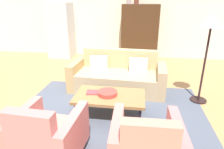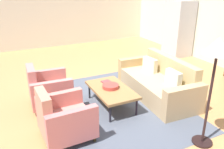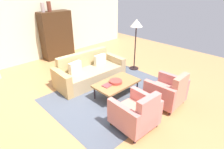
{
  "view_description": "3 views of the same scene",
  "coord_description": "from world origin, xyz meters",
  "px_view_note": "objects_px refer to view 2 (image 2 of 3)",
  "views": [
    {
      "loc": [
        1.07,
        -3.39,
        1.94
      ],
      "look_at": [
        0.61,
        -0.3,
        0.75
      ],
      "focal_mm": 31.63,
      "sensor_mm": 36.0,
      "label": 1
    },
    {
      "loc": [
        4.47,
        -2.26,
        2.42
      ],
      "look_at": [
        0.46,
        -0.31,
        0.65
      ],
      "focal_mm": 37.86,
      "sensor_mm": 36.0,
      "label": 2
    },
    {
      "loc": [
        -2.53,
        -3.39,
        2.75
      ],
      "look_at": [
        0.59,
        -0.21,
        0.57
      ],
      "focal_mm": 30.06,
      "sensor_mm": 36.0,
      "label": 3
    }
  ],
  "objects_px": {
    "armchair_left": "(47,90)",
    "floor_lamp": "(217,57)",
    "coffee_table": "(111,90)",
    "armchair_right": "(62,119)",
    "book_stack": "(107,82)",
    "refrigerator": "(178,28)",
    "couch": "(159,83)",
    "fruit_bowl": "(111,86)"
  },
  "relations": [
    {
      "from": "couch",
      "to": "armchair_right",
      "type": "relative_size",
      "value": 2.44
    },
    {
      "from": "couch",
      "to": "refrigerator",
      "type": "height_order",
      "value": "refrigerator"
    },
    {
      "from": "book_stack",
      "to": "refrigerator",
      "type": "distance_m",
      "value": 4.14
    },
    {
      "from": "armchair_left",
      "to": "fruit_bowl",
      "type": "xyz_separation_m",
      "value": [
        0.57,
        1.17,
        0.09
      ]
    },
    {
      "from": "book_stack",
      "to": "coffee_table",
      "type": "bearing_deg",
      "value": -7.71
    },
    {
      "from": "couch",
      "to": "coffee_table",
      "type": "height_order",
      "value": "couch"
    },
    {
      "from": "coffee_table",
      "to": "armchair_right",
      "type": "relative_size",
      "value": 1.36
    },
    {
      "from": "armchair_left",
      "to": "floor_lamp",
      "type": "height_order",
      "value": "floor_lamp"
    },
    {
      "from": "book_stack",
      "to": "refrigerator",
      "type": "xyz_separation_m",
      "value": [
        -2.0,
        3.59,
        0.51
      ]
    },
    {
      "from": "armchair_right",
      "to": "book_stack",
      "type": "height_order",
      "value": "armchair_right"
    },
    {
      "from": "couch",
      "to": "fruit_bowl",
      "type": "relative_size",
      "value": 6.42
    },
    {
      "from": "armchair_left",
      "to": "floor_lamp",
      "type": "xyz_separation_m",
      "value": [
        2.31,
        1.96,
        1.1
      ]
    },
    {
      "from": "coffee_table",
      "to": "refrigerator",
      "type": "relative_size",
      "value": 0.65
    },
    {
      "from": "fruit_bowl",
      "to": "refrigerator",
      "type": "distance_m",
      "value": 4.31
    },
    {
      "from": "coffee_table",
      "to": "fruit_bowl",
      "type": "bearing_deg",
      "value": -180.0
    },
    {
      "from": "fruit_bowl",
      "to": "coffee_table",
      "type": "bearing_deg",
      "value": 0.0
    },
    {
      "from": "refrigerator",
      "to": "floor_lamp",
      "type": "distance_m",
      "value": 4.94
    },
    {
      "from": "armchair_right",
      "to": "coffee_table",
      "type": "bearing_deg",
      "value": 115.33
    },
    {
      "from": "coffee_table",
      "to": "armchair_left",
      "type": "xyz_separation_m",
      "value": [
        -0.6,
        -1.17,
        -0.02
      ]
    },
    {
      "from": "armchair_left",
      "to": "floor_lamp",
      "type": "distance_m",
      "value": 3.22
    },
    {
      "from": "armchair_left",
      "to": "fruit_bowl",
      "type": "distance_m",
      "value": 1.3
    },
    {
      "from": "couch",
      "to": "armchair_right",
      "type": "height_order",
      "value": "armchair_right"
    },
    {
      "from": "couch",
      "to": "refrigerator",
      "type": "distance_m",
      "value": 3.42
    },
    {
      "from": "coffee_table",
      "to": "fruit_bowl",
      "type": "xyz_separation_m",
      "value": [
        -0.04,
        -0.0,
        0.07
      ]
    },
    {
      "from": "coffee_table",
      "to": "armchair_right",
      "type": "xyz_separation_m",
      "value": [
        0.6,
        -1.17,
        -0.02
      ]
    },
    {
      "from": "coffee_table",
      "to": "fruit_bowl",
      "type": "height_order",
      "value": "fruit_bowl"
    },
    {
      "from": "coffee_table",
      "to": "book_stack",
      "type": "distance_m",
      "value": 0.31
    },
    {
      "from": "fruit_bowl",
      "to": "book_stack",
      "type": "relative_size",
      "value": 1.37
    },
    {
      "from": "couch",
      "to": "armchair_left",
      "type": "distance_m",
      "value": 2.43
    },
    {
      "from": "couch",
      "to": "floor_lamp",
      "type": "relative_size",
      "value": 1.25
    },
    {
      "from": "floor_lamp",
      "to": "refrigerator",
      "type": "bearing_deg",
      "value": 144.8
    },
    {
      "from": "armchair_right",
      "to": "fruit_bowl",
      "type": "xyz_separation_m",
      "value": [
        -0.64,
        1.17,
        0.09
      ]
    },
    {
      "from": "armchair_left",
      "to": "couch",
      "type": "bearing_deg",
      "value": 78.52
    },
    {
      "from": "armchair_right",
      "to": "refrigerator",
      "type": "xyz_separation_m",
      "value": [
        -2.91,
        4.79,
        0.58
      ]
    },
    {
      "from": "armchair_right",
      "to": "fruit_bowl",
      "type": "height_order",
      "value": "armchair_right"
    },
    {
      "from": "couch",
      "to": "fruit_bowl",
      "type": "distance_m",
      "value": 1.2
    },
    {
      "from": "coffee_table",
      "to": "floor_lamp",
      "type": "bearing_deg",
      "value": 25.04
    },
    {
      "from": "coffee_table",
      "to": "armchair_right",
      "type": "bearing_deg",
      "value": -62.69
    },
    {
      "from": "couch",
      "to": "armchair_left",
      "type": "bearing_deg",
      "value": 78.53
    },
    {
      "from": "coffee_table",
      "to": "couch",
      "type": "bearing_deg",
      "value": 89.78
    },
    {
      "from": "fruit_bowl",
      "to": "floor_lamp",
      "type": "bearing_deg",
      "value": 24.57
    },
    {
      "from": "armchair_left",
      "to": "book_stack",
      "type": "bearing_deg",
      "value": 79.06
    }
  ]
}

